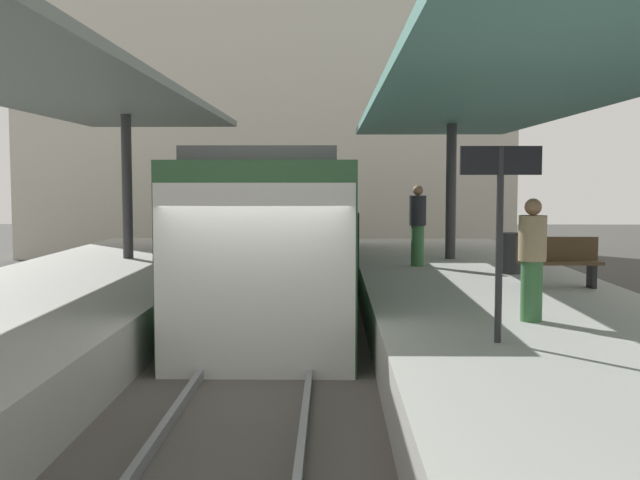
% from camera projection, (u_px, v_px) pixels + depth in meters
% --- Properties ---
extents(ground_plane, '(80.00, 80.00, 0.00)m').
position_uv_depth(ground_plane, '(258.00, 386.00, 10.65)').
color(ground_plane, '#383835').
extents(platform_right, '(4.40, 28.00, 1.00)m').
position_uv_depth(platform_right, '(536.00, 352.00, 10.56)').
color(platform_right, '#9E9E99').
rests_on(platform_right, ground_plane).
extents(track_ballast, '(3.20, 28.00, 0.20)m').
position_uv_depth(track_ballast, '(258.00, 379.00, 10.64)').
color(track_ballast, '#4C4742').
rests_on(track_ballast, ground_plane).
extents(rail_near_side, '(0.08, 28.00, 0.14)m').
position_uv_depth(rail_near_side, '(206.00, 367.00, 10.64)').
color(rail_near_side, slate).
rests_on(rail_near_side, track_ballast).
extents(rail_far_side, '(0.08, 28.00, 0.14)m').
position_uv_depth(rail_far_side, '(310.00, 367.00, 10.62)').
color(rail_far_side, slate).
rests_on(rail_far_side, track_ballast).
extents(commuter_train, '(2.78, 12.57, 3.10)m').
position_uv_depth(commuter_train, '(284.00, 233.00, 16.38)').
color(commuter_train, '#2D5633').
rests_on(commuter_train, track_ballast).
extents(canopy_left, '(4.18, 21.00, 3.53)m').
position_uv_depth(canopy_left, '(16.00, 77.00, 11.77)').
color(canopy_left, '#333335').
rests_on(canopy_left, platform_left).
extents(canopy_right, '(4.18, 21.00, 3.31)m').
position_uv_depth(canopy_right, '(517.00, 90.00, 11.67)').
color(canopy_right, '#333335').
rests_on(canopy_right, platform_right).
extents(platform_bench, '(1.40, 0.41, 0.86)m').
position_uv_depth(platform_bench, '(559.00, 260.00, 13.29)').
color(platform_bench, black).
rests_on(platform_bench, platform_right).
extents(platform_sign, '(0.90, 0.08, 2.21)m').
position_uv_depth(platform_sign, '(500.00, 199.00, 8.63)').
color(platform_sign, '#262628').
rests_on(platform_sign, platform_right).
extents(litter_bin, '(0.44, 0.44, 0.80)m').
position_uv_depth(litter_bin, '(510.00, 253.00, 15.28)').
color(litter_bin, '#2D2D30').
rests_on(litter_bin, platform_right).
extents(passenger_near_bench, '(0.36, 0.36, 1.73)m').
position_uv_depth(passenger_near_bench, '(418.00, 224.00, 16.55)').
color(passenger_near_bench, '#386B3D').
rests_on(passenger_near_bench, platform_right).
extents(passenger_mid_platform, '(0.36, 0.36, 1.60)m').
position_uv_depth(passenger_mid_platform, '(532.00, 258.00, 10.04)').
color(passenger_mid_platform, '#386B3D').
rests_on(passenger_mid_platform, platform_right).
extents(station_building_backdrop, '(18.00, 6.00, 11.00)m').
position_uv_depth(station_building_backdrop, '(269.00, 112.00, 30.19)').
color(station_building_backdrop, beige).
rests_on(station_building_backdrop, ground_plane).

